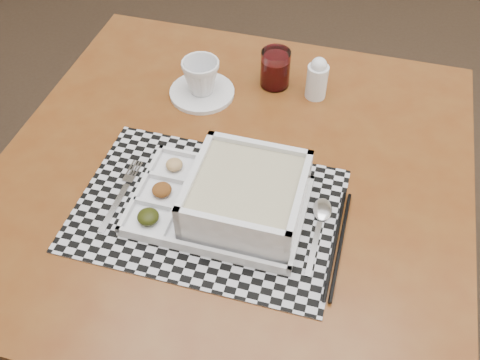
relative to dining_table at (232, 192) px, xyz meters
name	(u,v)px	position (x,y,z in m)	size (l,w,h in m)	color
dining_table	(232,192)	(0.00, 0.00, 0.00)	(1.05, 1.05, 0.71)	#5D2A11
placemat	(208,209)	(-0.03, -0.11, 0.07)	(0.49, 0.34, 0.00)	#B1B0B8
serving_tray	(239,199)	(0.03, -0.11, 0.11)	(0.34, 0.26, 0.09)	silver
fork	(121,193)	(-0.20, -0.10, 0.08)	(0.04, 0.19, 0.00)	#B9B8BF
spoon	(321,215)	(0.19, -0.10, 0.08)	(0.04, 0.18, 0.01)	#B9B8BF
chopsticks	(338,244)	(0.22, -0.16, 0.08)	(0.04, 0.24, 0.01)	black
saucer	(202,92)	(-0.11, 0.22, 0.08)	(0.15, 0.15, 0.01)	silver
cup	(201,77)	(-0.11, 0.22, 0.12)	(0.09, 0.09, 0.08)	silver
juice_glass	(275,70)	(0.05, 0.29, 0.11)	(0.07, 0.07, 0.09)	white
creamer_bottle	(317,78)	(0.15, 0.26, 0.12)	(0.05, 0.05, 0.10)	silver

